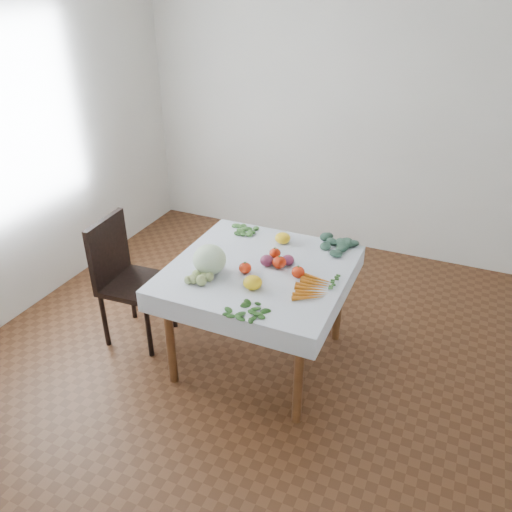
# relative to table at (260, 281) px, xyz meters

# --- Properties ---
(ground) EXTENTS (4.00, 4.00, 0.00)m
(ground) POSITION_rel_table_xyz_m (0.00, 0.00, -0.65)
(ground) COLOR #59331C
(back_wall) EXTENTS (4.00, 0.04, 2.70)m
(back_wall) POSITION_rel_table_xyz_m (0.00, 2.00, 0.70)
(back_wall) COLOR white
(back_wall) RESTS_ON ground
(left_wall) EXTENTS (0.04, 4.00, 2.70)m
(left_wall) POSITION_rel_table_xyz_m (-2.00, 0.00, 0.70)
(left_wall) COLOR white
(left_wall) RESTS_ON ground
(table) EXTENTS (1.00, 1.00, 0.75)m
(table) POSITION_rel_table_xyz_m (0.00, 0.00, 0.00)
(table) COLOR brown
(table) RESTS_ON ground
(tablecloth) EXTENTS (1.12, 1.12, 0.01)m
(tablecloth) POSITION_rel_table_xyz_m (0.00, 0.00, 0.10)
(tablecloth) COLOR white
(tablecloth) RESTS_ON table
(chair) EXTENTS (0.46, 0.46, 0.94)m
(chair) POSITION_rel_table_xyz_m (-1.01, -0.12, -0.11)
(chair) COLOR black
(chair) RESTS_ON ground
(cabbage) EXTENTS (0.27, 0.27, 0.19)m
(cabbage) POSITION_rel_table_xyz_m (-0.26, -0.19, 0.20)
(cabbage) COLOR beige
(cabbage) RESTS_ON tablecloth
(tomato_a) EXTENTS (0.08, 0.08, 0.07)m
(tomato_a) POSITION_rel_table_xyz_m (0.04, 0.16, 0.14)
(tomato_a) COLOR red
(tomato_a) RESTS_ON tablecloth
(tomato_b) EXTENTS (0.11, 0.11, 0.08)m
(tomato_b) POSITION_rel_table_xyz_m (0.12, 0.04, 0.14)
(tomato_b) COLOR red
(tomato_b) RESTS_ON tablecloth
(tomato_c) EXTENTS (0.08, 0.08, 0.07)m
(tomato_c) POSITION_rel_table_xyz_m (-0.06, -0.10, 0.14)
(tomato_c) COLOR red
(tomato_c) RESTS_ON tablecloth
(tomato_d) EXTENTS (0.09, 0.09, 0.07)m
(tomato_d) POSITION_rel_table_xyz_m (0.27, -0.02, 0.14)
(tomato_d) COLOR red
(tomato_d) RESTS_ON tablecloth
(heirloom_back) EXTENTS (0.14, 0.14, 0.08)m
(heirloom_back) POSITION_rel_table_xyz_m (0.01, 0.38, 0.14)
(heirloom_back) COLOR yellow
(heirloom_back) RESTS_ON tablecloth
(heirloom_front) EXTENTS (0.13, 0.13, 0.08)m
(heirloom_front) POSITION_rel_table_xyz_m (0.06, -0.25, 0.14)
(heirloom_front) COLOR yellow
(heirloom_front) RESTS_ON tablecloth
(onion_a) EXTENTS (0.09, 0.09, 0.07)m
(onion_a) POSITION_rel_table_xyz_m (0.16, 0.10, 0.14)
(onion_a) COLOR #5E1B41
(onion_a) RESTS_ON tablecloth
(onion_b) EXTENTS (0.10, 0.10, 0.07)m
(onion_b) POSITION_rel_table_xyz_m (0.03, 0.04, 0.14)
(onion_b) COLOR #5E1B41
(onion_b) RESTS_ON tablecloth
(tomatillo_cluster) EXTENTS (0.17, 0.13, 0.05)m
(tomatillo_cluster) POSITION_rel_table_xyz_m (-0.26, -0.31, 0.13)
(tomatillo_cluster) COLOR #AEBB6B
(tomatillo_cluster) RESTS_ON tablecloth
(carrot_bunch) EXTENTS (0.20, 0.31, 0.03)m
(carrot_bunch) POSITION_rel_table_xyz_m (0.40, -0.12, 0.12)
(carrot_bunch) COLOR orange
(carrot_bunch) RESTS_ON tablecloth
(kale_bunch) EXTENTS (0.30, 0.30, 0.04)m
(kale_bunch) POSITION_rel_table_xyz_m (0.40, 0.46, 0.12)
(kale_bunch) COLOR #355743
(kale_bunch) RESTS_ON tablecloth
(basil_bunch) EXTENTS (0.25, 0.18, 0.01)m
(basil_bunch) POSITION_rel_table_xyz_m (0.13, -0.48, 0.11)
(basil_bunch) COLOR #224C17
(basil_bunch) RESTS_ON tablecloth
(dill_bunch) EXTENTS (0.22, 0.18, 0.02)m
(dill_bunch) POSITION_rel_table_xyz_m (-0.33, 0.44, 0.11)
(dill_bunch) COLOR #3F7134
(dill_bunch) RESTS_ON tablecloth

